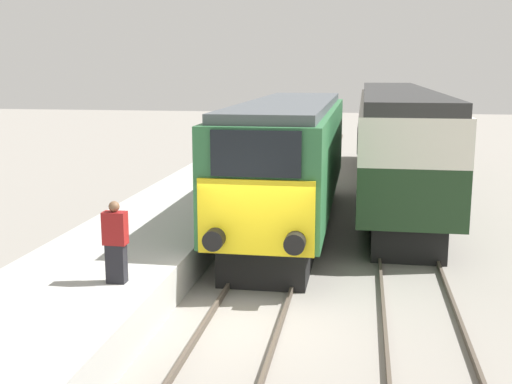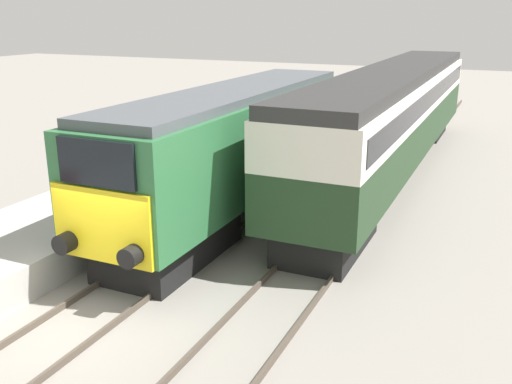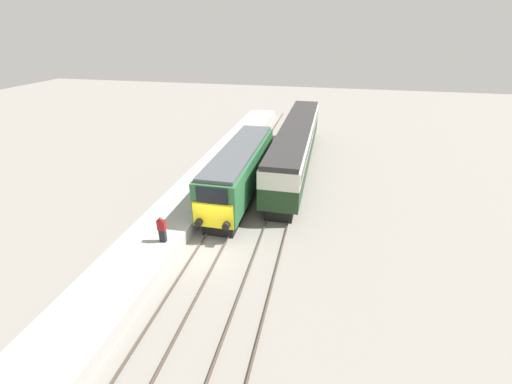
# 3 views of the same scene
# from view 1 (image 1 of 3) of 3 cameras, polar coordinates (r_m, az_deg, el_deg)

# --- Properties ---
(ground_plane) EXTENTS (120.00, 120.00, 0.00)m
(ground_plane) POSITION_cam_1_polar(r_m,az_deg,el_deg) (12.79, -0.96, -11.46)
(ground_plane) COLOR gray
(platform_left) EXTENTS (3.50, 50.00, 0.86)m
(platform_left) POSITION_cam_1_polar(r_m,az_deg,el_deg) (20.85, -5.93, -1.40)
(platform_left) COLOR #A8A8A3
(platform_left) RESTS_ON ground_plane
(rails_near_track) EXTENTS (1.51, 60.00, 0.14)m
(rails_near_track) POSITION_cam_1_polar(r_m,az_deg,el_deg) (17.44, 2.01, -5.04)
(rails_near_track) COLOR #4C4238
(rails_near_track) RESTS_ON ground_plane
(rails_far_track) EXTENTS (1.50, 60.00, 0.14)m
(rails_far_track) POSITION_cam_1_polar(r_m,az_deg,el_deg) (17.35, 13.27, -5.42)
(rails_far_track) COLOR #4C4238
(rails_far_track) RESTS_ON ground_plane
(locomotive) EXTENTS (2.70, 12.89, 3.92)m
(locomotive) POSITION_cam_1_polar(r_m,az_deg,el_deg) (19.41, 3.01, 2.93)
(locomotive) COLOR black
(locomotive) RESTS_ON ground_plane
(passenger_carriage) EXTENTS (2.75, 20.59, 4.08)m
(passenger_carriage) POSITION_cam_1_polar(r_m,az_deg,el_deg) (25.95, 12.23, 5.44)
(passenger_carriage) COLOR black
(passenger_carriage) RESTS_ON ground_plane
(person_on_platform) EXTENTS (0.44, 0.26, 1.58)m
(person_on_platform) POSITION_cam_1_polar(r_m,az_deg,el_deg) (12.40, -12.37, -4.43)
(person_on_platform) COLOR black
(person_on_platform) RESTS_ON platform_left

